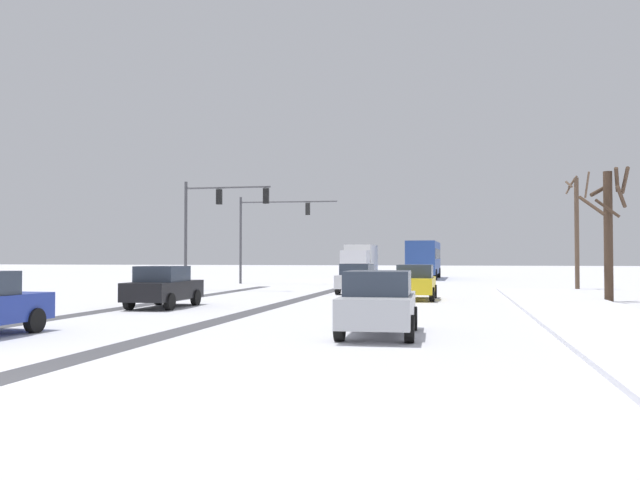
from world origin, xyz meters
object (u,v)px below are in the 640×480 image
traffic_signal_far_left (268,223)px  car_silver_fourth (379,303)px  bare_tree_sidewalk_mid (609,227)px  box_truck_delivery (360,261)px  car_yellow_cab_second (415,282)px  traffic_signal_near_left (215,213)px  car_black_third (164,287)px  bus_oncoming (424,257)px  car_white_lead (357,278)px  bare_tree_sidewalk_far (577,227)px

traffic_signal_far_left → car_silver_fourth: bearing=-68.4°
bare_tree_sidewalk_mid → traffic_signal_far_left: bearing=142.6°
car_silver_fourth → box_truck_delivery: 37.96m
traffic_signal_far_left → car_yellow_cab_second: bearing=-53.3°
traffic_signal_far_left → traffic_signal_near_left: (-0.28, -10.12, 0.11)m
car_black_third → bare_tree_sidewalk_mid: size_ratio=0.70×
traffic_signal_near_left → car_yellow_cab_second: bearing=-25.7°
traffic_signal_far_left → box_truck_delivery: traffic_signal_far_left is taller
car_black_third → bus_oncoming: bus_oncoming is taller
box_truck_delivery → bare_tree_sidewalk_mid: 27.29m
traffic_signal_near_left → car_black_third: 13.53m
car_white_lead → car_silver_fourth: (3.36, -18.47, 0.00)m
car_yellow_cab_second → bare_tree_sidewalk_far: bearing=53.2°
car_white_lead → bus_oncoming: size_ratio=0.38×
traffic_signal_near_left → bare_tree_sidewalk_mid: (20.67, -5.45, -1.33)m
car_yellow_cab_second → car_silver_fourth: 14.04m
car_white_lead → bus_oncoming: bearing=84.7°
car_black_third → bare_tree_sidewalk_mid: bearing=22.1°
car_white_lead → bare_tree_sidewalk_mid: size_ratio=0.70×
box_truck_delivery → bare_tree_sidewalk_far: bearing=-36.0°
traffic_signal_near_left → car_white_lead: bearing=-9.3°
car_yellow_cab_second → traffic_signal_far_left: bearing=126.7°
car_black_third → bus_oncoming: (8.27, 36.53, 1.18)m
car_black_third → car_silver_fourth: 11.77m
traffic_signal_near_left → bare_tree_sidewalk_mid: size_ratio=1.10×
traffic_signal_far_left → car_silver_fourth: 32.49m
car_white_lead → car_silver_fourth: same height
traffic_signal_near_left → bus_oncoming: traffic_signal_near_left is taller
traffic_signal_near_left → car_black_third: bearing=-77.3°
car_white_lead → box_truck_delivery: size_ratio=0.56×
car_yellow_cab_second → box_truck_delivery: bearing=104.5°
car_silver_fourth → traffic_signal_near_left: bearing=121.4°
box_truck_delivery → bare_tree_sidewalk_mid: bearing=-57.7°
traffic_signal_far_left → traffic_signal_near_left: size_ratio=1.13×
bare_tree_sidewalk_mid → car_black_third: bearing=-157.9°
traffic_signal_far_left → car_black_third: traffic_signal_far_left is taller
car_black_third → car_yellow_cab_second: bearing=36.1°
car_white_lead → car_silver_fourth: 18.77m
car_yellow_cab_second → box_truck_delivery: size_ratio=0.55×
car_black_third → car_silver_fourth: (9.29, -7.23, 0.00)m
bus_oncoming → bare_tree_sidewalk_mid: size_ratio=1.86×
car_yellow_cab_second → box_truck_delivery: 24.22m
car_silver_fourth → bare_tree_sidewalk_far: 28.09m
car_black_third → car_white_lead: bearing=62.2°
bus_oncoming → bare_tree_sidewalk_mid: 30.85m
traffic_signal_far_left → car_black_third: (2.58, -22.79, -3.69)m
bare_tree_sidewalk_mid → car_yellow_cab_second: bearing=-177.2°
traffic_signal_far_left → car_black_third: bearing=-83.6°
traffic_signal_near_left → bus_oncoming: 26.46m
bus_oncoming → car_white_lead: bearing=-95.3°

